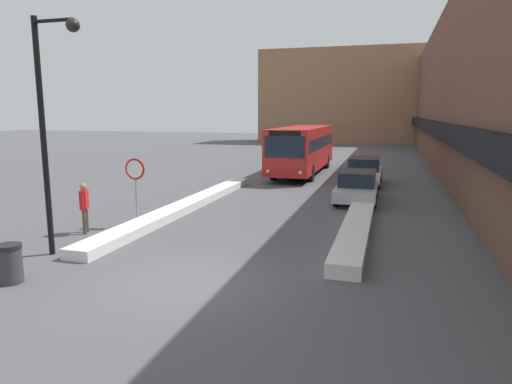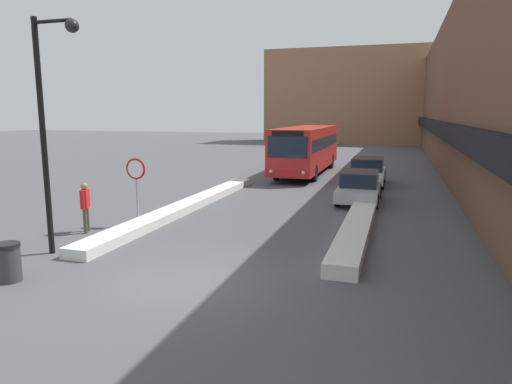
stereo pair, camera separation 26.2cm
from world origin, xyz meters
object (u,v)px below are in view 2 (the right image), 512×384
Objects in this scene: parked_car_middle at (367,171)px; city_bus at (307,148)px; pedestrian at (85,203)px; parked_car_front at (360,187)px; stop_sign at (136,177)px; trash_bin at (8,262)px; street_lamp at (49,112)px.

city_bus is at bearing 138.53° from parked_car_middle.
parked_car_middle is at bearing 125.03° from pedestrian.
pedestrian reaches higher than parked_car_front.
stop_sign is (-7.29, -12.22, 1.01)m from parked_car_middle.
trash_bin is (1.21, -4.46, -0.55)m from pedestrian.
pedestrian is 4.65m from trash_bin.
parked_car_front is at bearing -90.00° from parked_car_middle.
city_bus reaches higher than stop_sign.
pedestrian is 1.80× the size of trash_bin.
street_lamp is 3.89m from pedestrian.
parked_car_front is 11.84m from pedestrian.
parked_car_middle is at bearing 59.18° from stop_sign.
parked_car_front is (4.24, -9.04, -0.98)m from city_bus.
trash_bin is at bearing -89.35° from stop_sign.
stop_sign reaches higher than trash_bin.
stop_sign is at bearing 90.65° from trash_bin.
parked_car_front is 14.67m from trash_bin.
city_bus is 20.07m from street_lamp.
parked_car_front is 4.52× the size of trash_bin.
stop_sign is 0.37× the size of street_lamp.
stop_sign is at bearing 85.33° from street_lamp.
city_bus is 2.62× the size of parked_car_front.
trash_bin is at bearing -111.79° from parked_car_middle.
parked_car_middle is at bearing 64.49° from street_lamp.
pedestrian is (-8.43, -13.60, 0.26)m from parked_car_middle.
trash_bin is at bearing -97.79° from city_bus.
trash_bin is (-2.98, -21.81, -1.21)m from city_bus.
parked_car_front is at bearing 111.41° from pedestrian.
pedestrian is (-8.43, -8.31, 0.32)m from parked_car_front.
stop_sign is at bearing -120.82° from parked_car_middle.
city_bus is at bearing 79.18° from stop_sign.
street_lamp is (-7.59, -15.90, 3.28)m from parked_car_middle.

